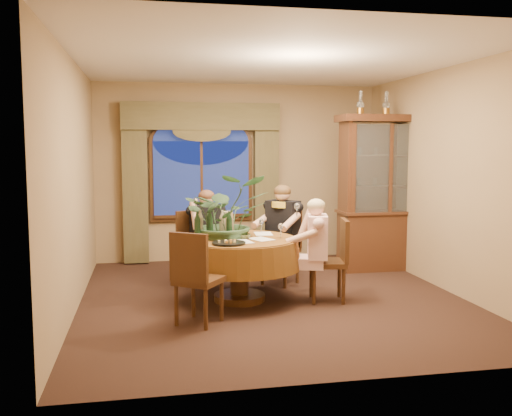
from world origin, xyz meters
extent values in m
plane|color=black|center=(0.00, 0.00, 0.00)|extent=(5.00, 5.00, 0.00)
plane|color=#8E724C|center=(0.00, 2.50, 1.40)|extent=(4.50, 0.00, 4.50)
plane|color=#8E724C|center=(2.25, 0.00, 1.40)|extent=(0.00, 5.00, 5.00)
plane|color=white|center=(0.00, 0.00, 2.80)|extent=(5.00, 5.00, 0.00)
cube|color=#494225|center=(-1.63, 2.38, 1.18)|extent=(0.38, 0.14, 2.32)
cube|color=#494225|center=(0.43, 2.38, 1.18)|extent=(0.38, 0.14, 2.32)
cylinder|color=maroon|center=(-0.40, -0.03, 0.38)|extent=(1.82, 1.82, 0.75)
cube|color=#391F13|center=(1.98, 1.31, 1.14)|extent=(1.40, 0.55, 2.27)
cube|color=black|center=(0.61, -0.23, 0.48)|extent=(0.49, 0.49, 0.96)
cube|color=black|center=(0.26, 0.68, 0.48)|extent=(0.59, 0.59, 0.96)
cube|color=black|center=(-0.81, 0.85, 0.48)|extent=(0.56, 0.56, 0.96)
cube|color=black|center=(-0.95, -0.81, 0.48)|extent=(0.58, 0.58, 0.96)
imported|color=#304F30|center=(-0.54, 0.11, 1.38)|extent=(0.99, 1.10, 0.86)
imported|color=#4B542A|center=(-0.36, -0.08, 0.78)|extent=(0.17, 0.17, 0.05)
cylinder|color=black|center=(-0.58, -0.43, 0.76)|extent=(0.37, 0.37, 0.02)
cylinder|color=black|center=(-0.73, 0.17, 0.92)|extent=(0.07, 0.07, 0.33)
cylinder|color=black|center=(-0.74, -0.02, 0.92)|extent=(0.07, 0.07, 0.33)
cylinder|color=black|center=(-0.90, -0.09, 0.92)|extent=(0.07, 0.07, 0.33)
cylinder|color=tan|center=(-0.60, -0.02, 0.92)|extent=(0.07, 0.07, 0.33)
cylinder|color=tan|center=(-0.85, 0.06, 0.92)|extent=(0.07, 0.07, 0.33)
cylinder|color=black|center=(-0.53, -0.12, 0.92)|extent=(0.07, 0.07, 0.33)
cube|color=white|center=(-0.17, -0.18, 0.75)|extent=(0.32, 0.36, 0.00)
cube|color=white|center=(-0.06, 0.21, 0.75)|extent=(0.24, 0.32, 0.00)
cube|color=white|center=(-0.42, -0.31, 0.75)|extent=(0.26, 0.33, 0.00)
camera|label=1|loc=(-1.46, -6.55, 1.82)|focal=40.00mm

